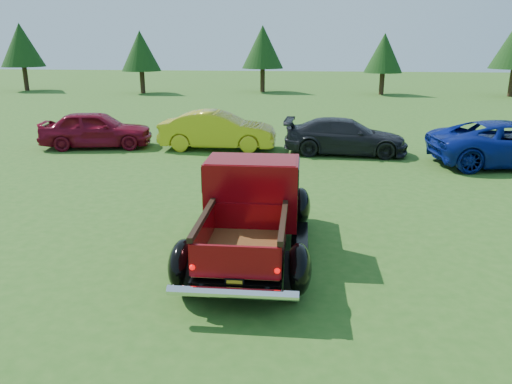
{
  "coord_description": "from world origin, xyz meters",
  "views": [
    {
      "loc": [
        0.94,
        -8.55,
        3.79
      ],
      "look_at": [
        -0.05,
        0.2,
        1.13
      ],
      "focal_mm": 35.0,
      "sensor_mm": 36.0,
      "label": 1
    }
  ],
  "objects_px": {
    "pickup_truck": "(253,207)",
    "show_car_red": "(96,129)",
    "tree_far_west": "(21,45)",
    "tree_west": "(140,51)",
    "tree_mid_right": "(384,53)",
    "show_car_blue": "(512,144)",
    "tree_mid_left": "(263,47)",
    "show_car_grey": "(345,136)",
    "show_car_yellow": "(218,130)"
  },
  "relations": [
    {
      "from": "pickup_truck",
      "to": "show_car_grey",
      "type": "distance_m",
      "value": 8.96
    },
    {
      "from": "tree_mid_left",
      "to": "tree_mid_right",
      "type": "distance_m",
      "value": 9.06
    },
    {
      "from": "pickup_truck",
      "to": "show_car_red",
      "type": "xyz_separation_m",
      "value": [
        -6.87,
        8.77,
        -0.15
      ]
    },
    {
      "from": "show_car_grey",
      "to": "show_car_yellow",
      "type": "bearing_deg",
      "value": 89.17
    },
    {
      "from": "tree_mid_right",
      "to": "tree_far_west",
      "type": "bearing_deg",
      "value": 180.0
    },
    {
      "from": "pickup_truck",
      "to": "tree_west",
      "type": "bearing_deg",
      "value": 111.57
    },
    {
      "from": "tree_mid_left",
      "to": "show_car_yellow",
      "type": "relative_size",
      "value": 1.19
    },
    {
      "from": "show_car_red",
      "to": "show_car_grey",
      "type": "distance_m",
      "value": 9.1
    },
    {
      "from": "tree_mid_right",
      "to": "show_car_grey",
      "type": "xyz_separation_m",
      "value": [
        -3.88,
        -21.1,
        -2.36
      ]
    },
    {
      "from": "pickup_truck",
      "to": "show_car_yellow",
      "type": "xyz_separation_m",
      "value": [
        -2.34,
        8.97,
        -0.14
      ]
    },
    {
      "from": "show_car_yellow",
      "to": "show_car_blue",
      "type": "bearing_deg",
      "value": -100.02
    },
    {
      "from": "tree_mid_right",
      "to": "show_car_blue",
      "type": "bearing_deg",
      "value": -86.81
    },
    {
      "from": "pickup_truck",
      "to": "show_car_red",
      "type": "height_order",
      "value": "pickup_truck"
    },
    {
      "from": "pickup_truck",
      "to": "show_car_blue",
      "type": "xyz_separation_m",
      "value": [
        7.35,
        7.5,
        -0.13
      ]
    },
    {
      "from": "show_car_yellow",
      "to": "pickup_truck",
      "type": "bearing_deg",
      "value": -166.71
    },
    {
      "from": "tree_mid_right",
      "to": "show_car_red",
      "type": "xyz_separation_m",
      "value": [
        -12.98,
        -21.0,
        -2.29
      ]
    },
    {
      "from": "tree_west",
      "to": "tree_mid_left",
      "type": "xyz_separation_m",
      "value": [
        9.0,
        2.0,
        0.27
      ]
    },
    {
      "from": "show_car_grey",
      "to": "tree_mid_right",
      "type": "bearing_deg",
      "value": -7.58
    },
    {
      "from": "tree_far_west",
      "to": "show_car_red",
      "type": "bearing_deg",
      "value": -54.44
    },
    {
      "from": "tree_mid_right",
      "to": "tree_west",
      "type": "bearing_deg",
      "value": -176.82
    },
    {
      "from": "tree_far_west",
      "to": "show_car_grey",
      "type": "height_order",
      "value": "tree_far_west"
    },
    {
      "from": "show_car_blue",
      "to": "tree_mid_right",
      "type": "bearing_deg",
      "value": -4.34
    },
    {
      "from": "show_car_blue",
      "to": "show_car_red",
      "type": "bearing_deg",
      "value": 77.35
    },
    {
      "from": "show_car_yellow",
      "to": "show_car_blue",
      "type": "xyz_separation_m",
      "value": [
        9.7,
        -1.48,
        0.01
      ]
    },
    {
      "from": "tree_west",
      "to": "show_car_red",
      "type": "bearing_deg",
      "value": -75.93
    },
    {
      "from": "tree_far_west",
      "to": "show_car_yellow",
      "type": "height_order",
      "value": "tree_far_west"
    },
    {
      "from": "show_car_grey",
      "to": "pickup_truck",
      "type": "bearing_deg",
      "value": 168.45
    },
    {
      "from": "pickup_truck",
      "to": "show_car_red",
      "type": "bearing_deg",
      "value": 127.2
    },
    {
      "from": "show_car_red",
      "to": "tree_mid_left",
      "type": "bearing_deg",
      "value": -20.92
    },
    {
      "from": "tree_west",
      "to": "tree_mid_right",
      "type": "xyz_separation_m",
      "value": [
        18.0,
        1.0,
        -0.14
      ]
    },
    {
      "from": "show_car_red",
      "to": "show_car_blue",
      "type": "height_order",
      "value": "show_car_blue"
    },
    {
      "from": "tree_west",
      "to": "tree_mid_right",
      "type": "bearing_deg",
      "value": 3.18
    },
    {
      "from": "show_car_grey",
      "to": "show_car_blue",
      "type": "distance_m",
      "value": 5.26
    },
    {
      "from": "tree_far_west",
      "to": "tree_mid_right",
      "type": "relative_size",
      "value": 1.18
    },
    {
      "from": "tree_west",
      "to": "pickup_truck",
      "type": "xyz_separation_m",
      "value": [
        11.89,
        -28.78,
        -2.28
      ]
    },
    {
      "from": "tree_mid_left",
      "to": "show_car_grey",
      "type": "distance_m",
      "value": 22.85
    },
    {
      "from": "tree_far_west",
      "to": "pickup_truck",
      "type": "height_order",
      "value": "tree_far_west"
    },
    {
      "from": "tree_mid_left",
      "to": "pickup_truck",
      "type": "xyz_separation_m",
      "value": [
        2.89,
        -30.78,
        -2.55
      ]
    },
    {
      "from": "tree_mid_right",
      "to": "pickup_truck",
      "type": "distance_m",
      "value": 30.47
    },
    {
      "from": "tree_far_west",
      "to": "show_car_red",
      "type": "height_order",
      "value": "tree_far_west"
    },
    {
      "from": "pickup_truck",
      "to": "show_car_grey",
      "type": "bearing_deg",
      "value": 74.71
    },
    {
      "from": "show_car_blue",
      "to": "show_car_grey",
      "type": "bearing_deg",
      "value": 69.45
    },
    {
      "from": "tree_mid_left",
      "to": "show_car_grey",
      "type": "xyz_separation_m",
      "value": [
        5.12,
        -22.1,
        -2.77
      ]
    },
    {
      "from": "tree_mid_right",
      "to": "show_car_grey",
      "type": "height_order",
      "value": "tree_mid_right"
    },
    {
      "from": "tree_mid_left",
      "to": "show_car_grey",
      "type": "relative_size",
      "value": 1.18
    },
    {
      "from": "tree_west",
      "to": "pickup_truck",
      "type": "relative_size",
      "value": 0.97
    },
    {
      "from": "tree_mid_right",
      "to": "show_car_blue",
      "type": "distance_m",
      "value": 22.43
    },
    {
      "from": "show_car_red",
      "to": "show_car_blue",
      "type": "bearing_deg",
      "value": -105.78
    },
    {
      "from": "tree_far_west",
      "to": "tree_west",
      "type": "distance_m",
      "value": 10.06
    },
    {
      "from": "tree_mid_right",
      "to": "show_car_yellow",
      "type": "xyz_separation_m",
      "value": [
        -8.46,
        -20.8,
        -2.28
      ]
    }
  ]
}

